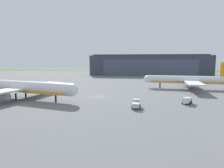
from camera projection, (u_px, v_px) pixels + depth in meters
ground_plane at (98, 97)px, 67.40m from camera, size 440.00×440.00×0.00m
grass_field_strip at (129, 70)px, 244.63m from camera, size 440.00×56.00×0.08m
maintenance_hangar at (149, 65)px, 168.93m from camera, size 100.63×31.93×18.16m
airliner_near_left at (24, 87)px, 63.30m from camera, size 40.29×34.69×12.77m
airliner_far_left at (188, 80)px, 85.74m from camera, size 39.37×34.13×12.01m
fuel_bowser at (187, 100)px, 56.14m from camera, size 3.43×4.14×2.03m
baggage_tug at (136, 104)px, 51.39m from camera, size 2.39×4.41×2.19m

